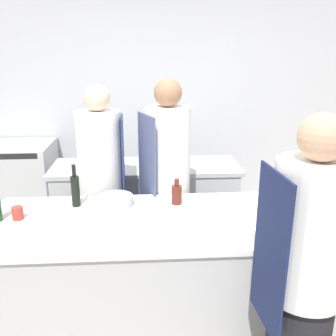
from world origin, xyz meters
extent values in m
plane|color=#A89E8E|center=(0.00, 0.00, 0.00)|extent=(16.00, 16.00, 0.00)
cube|color=silver|center=(0.00, 2.13, 1.40)|extent=(8.00, 0.06, 2.80)
cube|color=#B7BABC|center=(0.00, 0.00, 0.42)|extent=(2.41, 0.87, 0.85)
cube|color=white|center=(0.00, 0.00, 0.87)|extent=(2.51, 0.90, 0.04)
cube|color=#B7BABC|center=(-0.16, 1.24, 0.42)|extent=(1.79, 0.60, 0.85)
cube|color=#B7BABC|center=(-0.16, 1.24, 0.87)|extent=(1.86, 0.62, 0.04)
cube|color=#B7BABC|center=(-1.58, 1.74, 0.50)|extent=(0.76, 0.68, 1.00)
cube|color=black|center=(-1.58, 1.40, 0.27)|extent=(0.61, 0.01, 0.35)
cube|color=black|center=(-1.58, 1.40, 0.96)|extent=(0.64, 0.01, 0.06)
cylinder|color=white|center=(0.62, -0.73, 1.15)|extent=(0.39, 0.39, 0.71)
cube|color=#19234C|center=(0.43, -0.75, 1.05)|extent=(0.04, 0.37, 0.83)
sphere|color=tan|center=(0.62, -0.73, 1.61)|extent=(0.23, 0.23, 0.23)
cylinder|color=black|center=(-0.55, 0.74, 0.40)|extent=(0.32, 0.32, 0.79)
cylinder|color=white|center=(-0.55, 0.74, 1.15)|extent=(0.38, 0.38, 0.72)
cube|color=navy|center=(-0.36, 0.75, 1.05)|extent=(0.03, 0.36, 0.83)
sphere|color=beige|center=(-0.55, 0.74, 1.62)|extent=(0.21, 0.21, 0.21)
cylinder|color=black|center=(0.02, 0.62, 0.41)|extent=(0.31, 0.31, 0.82)
cylinder|color=white|center=(0.02, 0.62, 1.19)|extent=(0.36, 0.36, 0.74)
cube|color=#4C567F|center=(-0.16, 0.55, 1.08)|extent=(0.13, 0.33, 0.86)
sphere|color=#9E7051|center=(0.02, 0.62, 1.67)|extent=(0.22, 0.22, 0.22)
cylinder|color=#2D5175|center=(1.09, -0.07, 0.97)|extent=(0.07, 0.07, 0.16)
cylinder|color=#2D5175|center=(1.09, -0.07, 1.08)|extent=(0.03, 0.03, 0.06)
cylinder|color=silver|center=(0.62, -0.02, 0.97)|extent=(0.06, 0.06, 0.16)
cylinder|color=silver|center=(0.62, -0.02, 1.08)|extent=(0.03, 0.03, 0.06)
cylinder|color=#B2A84C|center=(1.09, 0.22, 0.98)|extent=(0.08, 0.08, 0.19)
cylinder|color=#B2A84C|center=(1.09, 0.22, 1.12)|extent=(0.04, 0.04, 0.08)
cylinder|color=#5B2319|center=(0.06, 0.25, 0.96)|extent=(0.08, 0.08, 0.14)
cylinder|color=#5B2319|center=(0.06, 0.25, 1.05)|extent=(0.03, 0.03, 0.05)
cylinder|color=black|center=(-0.68, 0.26, 1.00)|extent=(0.06, 0.06, 0.23)
cylinder|color=black|center=(-0.68, 0.26, 1.16)|extent=(0.03, 0.03, 0.09)
cylinder|color=white|center=(0.30, -0.02, 0.92)|extent=(0.21, 0.21, 0.06)
cylinder|color=#B7BABC|center=(-0.39, 0.25, 0.92)|extent=(0.26, 0.26, 0.07)
cylinder|color=#B2382D|center=(-1.04, 0.06, 0.93)|extent=(0.07, 0.07, 0.09)
cube|color=white|center=(-0.09, -0.05, 0.89)|extent=(0.40, 0.26, 0.01)
camera|label=1|loc=(-0.17, -2.32, 1.99)|focal=40.00mm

